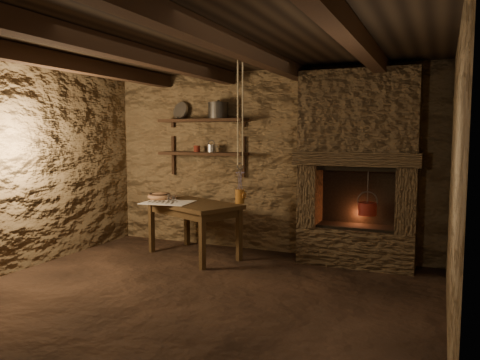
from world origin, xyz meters
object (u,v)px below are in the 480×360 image
at_px(red_pot, 367,208).
at_px(work_table, 194,227).
at_px(stoneware_jug, 240,190).
at_px(iron_stockpot, 218,111).
at_px(wooden_bowl, 160,197).

bearing_deg(red_pot, work_table, -169.77).
bearing_deg(red_pot, stoneware_jug, -171.95).
xyz_separation_m(stoneware_jug, iron_stockpot, (-0.46, 0.34, 1.00)).
bearing_deg(stoneware_jug, red_pot, 9.69).
xyz_separation_m(stoneware_jug, wooden_bowl, (-1.13, -0.09, -0.14)).
height_order(stoneware_jug, red_pot, red_pot).
relative_size(work_table, wooden_bowl, 4.30).
relative_size(stoneware_jug, iron_stockpot, 1.54).
height_order(work_table, red_pot, red_pot).
relative_size(wooden_bowl, iron_stockpot, 1.22).
bearing_deg(stoneware_jug, work_table, -162.48).
distance_m(work_table, stoneware_jug, 0.78).
distance_m(stoneware_jug, iron_stockpot, 1.15).
xyz_separation_m(iron_stockpot, red_pot, (1.99, -0.12, -1.16)).
height_order(work_table, stoneware_jug, stoneware_jug).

